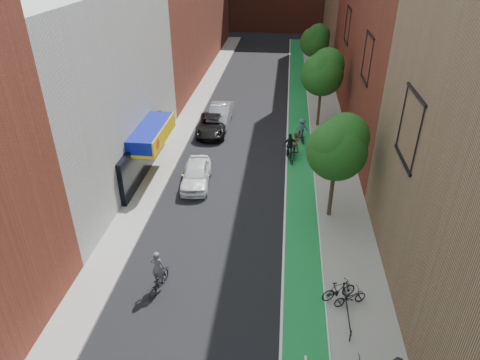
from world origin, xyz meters
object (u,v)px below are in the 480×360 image
(parked_car_silver, at_px, (220,114))
(cyclist_lead, at_px, (158,277))
(parked_car_black, at_px, (212,125))
(cyclist_lane_far, at_px, (302,132))
(cyclist_lane_near, at_px, (295,146))
(cyclist_lane_mid, at_px, (290,151))
(parked_car_white, at_px, (196,174))

(parked_car_silver, bearing_deg, cyclist_lead, -89.21)
(parked_car_black, distance_m, cyclist_lane_far, 7.56)
(cyclist_lead, distance_m, cyclist_lane_near, 16.17)
(cyclist_lead, height_order, cyclist_lane_mid, cyclist_lead)
(parked_car_black, height_order, cyclist_lane_near, cyclist_lane_near)
(cyclist_lane_far, bearing_deg, cyclist_lead, 56.22)
(parked_car_silver, distance_m, cyclist_lane_mid, 9.09)
(parked_car_black, relative_size, parked_car_silver, 1.01)
(parked_car_white, distance_m, cyclist_lane_mid, 7.49)
(parked_car_black, bearing_deg, cyclist_lane_far, -10.24)
(parked_car_white, distance_m, parked_car_black, 8.63)
(parked_car_white, bearing_deg, parked_car_black, 87.59)
(parked_car_silver, xyz_separation_m, cyclist_lane_mid, (6.20, -6.64, -0.04))
(cyclist_lead, distance_m, cyclist_lane_far, 18.99)
(cyclist_lane_near, distance_m, cyclist_lane_far, 2.87)
(parked_car_white, xyz_separation_m, cyclist_lead, (0.17, -9.89, -0.05))
(cyclist_lane_mid, bearing_deg, parked_car_white, 20.04)
(cyclist_lane_far, bearing_deg, parked_car_silver, -35.61)
(parked_car_white, height_order, cyclist_lane_near, cyclist_lane_near)
(cyclist_lead, height_order, cyclist_lane_near, cyclist_lead)
(parked_car_white, xyz_separation_m, cyclist_lane_mid, (6.20, 4.21, 0.03))
(parked_car_white, relative_size, cyclist_lane_mid, 2.12)
(parked_car_white, relative_size, parked_car_black, 0.88)
(parked_car_black, bearing_deg, cyclist_lane_mid, -37.65)
(cyclist_lead, relative_size, cyclist_lane_far, 1.11)
(parked_car_black, xyz_separation_m, cyclist_lane_mid, (6.58, -4.41, 0.09))
(parked_car_silver, height_order, cyclist_lane_far, cyclist_lane_far)
(parked_car_black, xyz_separation_m, cyclist_lane_far, (7.51, -0.85, 0.11))
(parked_car_silver, xyz_separation_m, cyclist_lane_near, (6.57, -5.89, -0.01))
(parked_car_white, xyz_separation_m, parked_car_black, (-0.38, 8.62, -0.06))
(parked_car_white, distance_m, cyclist_lead, 9.89)
(cyclist_lane_far, bearing_deg, parked_car_white, 35.19)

